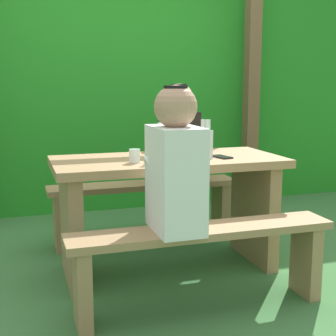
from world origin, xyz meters
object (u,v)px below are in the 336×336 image
object	(u,v)px
bench_near	(203,251)
bottle_center	(207,143)
person_white_shirt	(175,165)
drinking_glass	(135,156)
picnic_table	(168,194)
person_black_coat	(179,137)
bottle_right	(203,141)
bottle_left	(160,145)
bench_far	(144,199)
cell_phone	(222,157)

from	to	relation	value
bench_near	bottle_center	size ratio (longest dim) A/B	5.88
bench_near	person_white_shirt	distance (m)	0.48
drinking_glass	picnic_table	bearing A→B (deg)	24.92
picnic_table	drinking_glass	xyz separation A→B (m)	(-0.24, -0.11, 0.27)
person_black_coat	bottle_right	xyz separation A→B (m)	(-0.03, -0.54, 0.03)
person_black_coat	bottle_left	size ratio (longest dim) A/B	3.19
picnic_table	bottle_left	world-z (taller)	bottle_left
bench_far	cell_phone	bearing A→B (deg)	-64.97
person_white_shirt	bottle_right	xyz separation A→B (m)	(0.39, 0.63, 0.03)
bench_far	drinking_glass	xyz separation A→B (m)	(-0.24, -0.70, 0.44)
bench_near	person_white_shirt	size ratio (longest dim) A/B	1.95
bottle_left	bottle_right	bearing A→B (deg)	20.94
bench_near	bottle_left	size ratio (longest dim) A/B	6.21
person_black_coat	cell_phone	xyz separation A→B (m)	(0.05, -0.68, -0.05)
picnic_table	bottle_left	size ratio (longest dim) A/B	6.21
person_black_coat	bottle_center	bearing A→B (deg)	-94.71
bench_near	drinking_glass	size ratio (longest dim) A/B	17.77
bottle_left	bottle_center	bearing A→B (deg)	-6.56
person_white_shirt	bottle_center	bearing A→B (deg)	52.44
person_white_shirt	drinking_glass	xyz separation A→B (m)	(-0.09, 0.47, -0.02)
person_black_coat	drinking_glass	bearing A→B (deg)	-126.32
drinking_glass	cell_phone	size ratio (longest dim) A/B	0.56
bench_far	bottle_right	bearing A→B (deg)	-65.65
bench_near	person_black_coat	size ratio (longest dim) A/B	1.95
person_white_shirt	bottle_left	distance (m)	0.51
drinking_glass	person_black_coat	bearing A→B (deg)	53.68
bench_near	cell_phone	bearing A→B (deg)	57.13
picnic_table	bench_near	world-z (taller)	picnic_table
person_white_shirt	bottle_right	bearing A→B (deg)	57.92
bench_far	cell_phone	xyz separation A→B (m)	(0.32, -0.68, 0.40)
bench_far	cell_phone	distance (m)	0.85
bottle_center	person_white_shirt	bearing A→B (deg)	-127.56
bench_far	bottle_right	xyz separation A→B (m)	(0.24, -0.54, 0.49)
bench_far	bottle_left	size ratio (longest dim) A/B	6.21
picnic_table	drinking_glass	size ratio (longest dim) A/B	17.77
person_white_shirt	bottle_right	world-z (taller)	person_white_shirt
picnic_table	cell_phone	xyz separation A→B (m)	(0.32, -0.09, 0.23)
drinking_glass	bottle_center	size ratio (longest dim) A/B	0.33
picnic_table	bottle_left	bearing A→B (deg)	-133.60
bench_far	person_white_shirt	bearing A→B (deg)	-97.25
bottle_left	cell_phone	size ratio (longest dim) A/B	1.61
bench_near	person_white_shirt	bearing A→B (deg)	178.72
picnic_table	bottle_left	distance (m)	0.34
cell_phone	bench_near	bearing A→B (deg)	-136.54
bench_near	bottle_left	bearing A→B (deg)	98.15
bottle_right	picnic_table	bearing A→B (deg)	-169.59
bench_far	person_black_coat	distance (m)	0.53
bench_far	picnic_table	bearing A→B (deg)	-90.00
person_black_coat	cell_phone	distance (m)	0.68
bench_near	bottle_center	distance (m)	0.72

